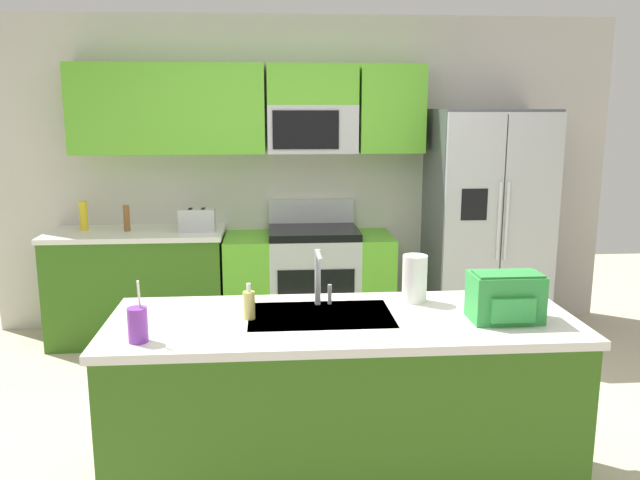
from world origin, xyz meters
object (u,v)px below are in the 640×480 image
bottle_yellow (84,216)px  range_oven (309,283)px  toaster (197,220)px  soap_dispenser (249,305)px  refrigerator (486,224)px  drink_cup_purple (138,325)px  sink_faucet (319,273)px  backpack (506,296)px  paper_towel_roll (415,279)px  pepper_mill (127,218)px

bottle_yellow → range_oven: bearing=-1.7°
toaster → soap_dispenser: toaster is taller
refrigerator → drink_cup_purple: 3.38m
toaster → refrigerator: bearing=-0.5°
sink_faucet → bottle_yellow: bearing=128.7°
backpack → bottle_yellow: bearing=136.4°
sink_faucet → paper_towel_roll: 0.49m
refrigerator → toaster: size_ratio=6.61×
soap_dispenser → backpack: size_ratio=0.53×
refrigerator → bottle_yellow: bearing=177.8°
backpack → drink_cup_purple: bearing=-174.7°
range_oven → pepper_mill: bearing=-179.9°
toaster → sink_faucet: (0.81, -2.04, 0.08)m
pepper_mill → drink_cup_purple: drink_cup_purple is taller
pepper_mill → sink_faucet: 2.50m
bottle_yellow → drink_cup_purple: size_ratio=0.87×
pepper_mill → paper_towel_roll: paper_towel_roll is taller
drink_cup_purple → sink_faucet: bearing=29.1°
refrigerator → paper_towel_roll: bearing=-117.5°
toaster → bottle_yellow: size_ratio=1.19×
bottle_yellow → sink_faucet: size_ratio=0.83×
bottle_yellow → sink_faucet: bearing=-51.3°
range_oven → sink_faucet: bearing=-92.0°
refrigerator → drink_cup_purple: (-2.32, -2.46, 0.05)m
toaster → soap_dispenser: bearing=-78.0°
sink_faucet → backpack: size_ratio=0.88×
sink_faucet → soap_dispenser: size_ratio=1.66×
backpack → soap_dispenser: bearing=174.3°
range_oven → refrigerator: (1.45, -0.07, 0.48)m
toaster → sink_faucet: sink_faucet is taller
sink_faucet → drink_cup_purple: size_ratio=1.05×
bottle_yellow → drink_cup_purple: drink_cup_purple is taller
range_oven → toaster: (-0.89, -0.05, 0.55)m
bottle_yellow → backpack: (2.55, -2.43, -0.00)m
refrigerator → pepper_mill: size_ratio=8.99×
refrigerator → paper_towel_roll: (-1.04, -1.98, 0.09)m
refrigerator → backpack: refrigerator is taller
bottle_yellow → backpack: bearing=-43.6°
pepper_mill → soap_dispenser: size_ratio=1.21×
paper_towel_roll → range_oven: bearing=101.3°
refrigerator → pepper_mill: refrigerator is taller
pepper_mill → sink_faucet: size_ratio=0.73×
range_oven → toaster: range_oven is taller
range_oven → backpack: bearing=-72.3°
range_oven → pepper_mill: 1.55m
refrigerator → backpack: 2.41m
soap_dispenser → backpack: bearing=-5.7°
drink_cup_purple → paper_towel_roll: drink_cup_purple is taller
refrigerator → backpack: (-0.68, -2.31, 0.09)m
bottle_yellow → soap_dispenser: bottle_yellow is taller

